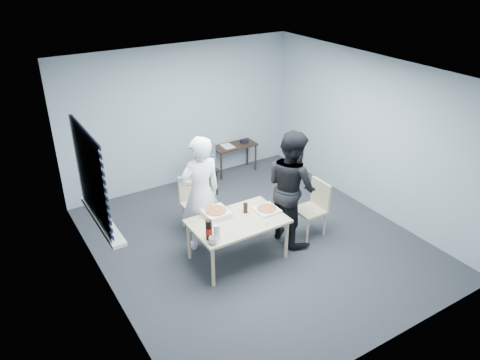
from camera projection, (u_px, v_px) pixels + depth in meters
room at (93, 183)px, 5.85m from camera, size 5.00×5.00×5.00m
dining_table at (238, 224)px, 6.59m from camera, size 1.33×0.84×0.65m
chair_far at (194, 198)px, 7.39m from camera, size 0.42×0.42×0.89m
chair_right at (315, 204)px, 7.22m from camera, size 0.42×0.42×0.89m
person_white at (200, 193)px, 6.76m from camera, size 0.65×0.42×1.77m
person_black at (291, 187)px, 6.94m from camera, size 0.47×0.86×1.77m
side_table at (235, 149)px, 9.20m from camera, size 0.87×0.39×0.58m
stool at (206, 174)px, 8.42m from camera, size 0.37×0.37×0.51m
backpack at (206, 157)px, 8.26m from camera, size 0.33×0.24×0.46m
pizza_box_a at (216, 213)px, 6.66m from camera, size 0.36×0.36×0.09m
pizza_box_b at (267, 210)px, 6.78m from camera, size 0.33×0.33×0.05m
mug_a at (213, 240)px, 6.04m from camera, size 0.17×0.17×0.10m
mug_b at (227, 211)px, 6.71m from camera, size 0.10×0.10×0.09m
cola_glass at (245, 208)px, 6.72m from camera, size 0.07×0.07×0.15m
soda_bottle at (209, 230)px, 6.08m from camera, size 0.09×0.09×0.29m
plastic_cups at (217, 232)px, 6.12m from camera, size 0.10×0.10×0.20m
rubber_band at (267, 225)px, 6.46m from camera, size 0.07×0.07×0.00m
papers at (228, 146)px, 9.11m from camera, size 0.29×0.33×0.00m
black_box at (244, 141)px, 9.25m from camera, size 0.16×0.13×0.06m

